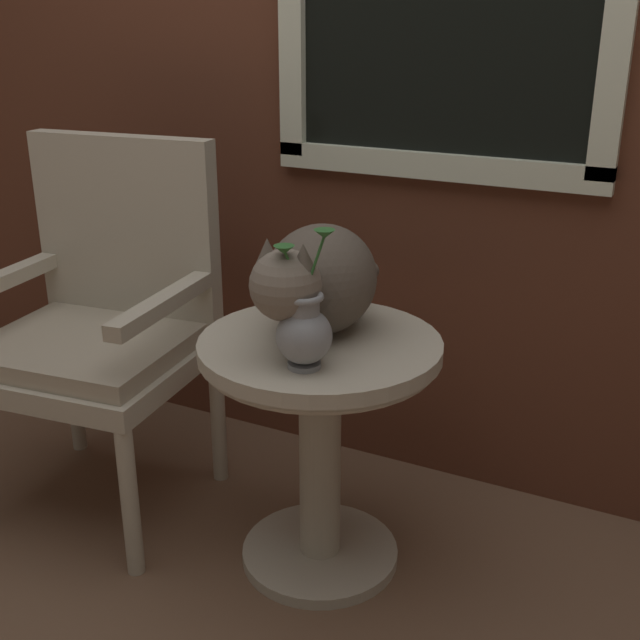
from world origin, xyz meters
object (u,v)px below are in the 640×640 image
at_px(cat, 317,280).
at_px(pewter_vase_with_ivy, 304,329).
at_px(wicker_chair, 103,315).
at_px(wicker_side_table, 320,408).

xyz_separation_m(cat, pewter_vase_with_ivy, (0.06, -0.18, -0.05)).
bearing_deg(pewter_vase_with_ivy, wicker_chair, 166.32).
xyz_separation_m(wicker_chair, pewter_vase_with_ivy, (0.72, -0.17, 0.15)).
distance_m(cat, pewter_vase_with_ivy, 0.20).
bearing_deg(wicker_side_table, cat, 126.93).
bearing_deg(wicker_side_table, wicker_chair, 177.98).
distance_m(wicker_side_table, wicker_chair, 0.69).
distance_m(wicker_side_table, pewter_vase_with_ivy, 0.31).
relative_size(cat, pewter_vase_with_ivy, 2.00).
height_order(cat, pewter_vase_with_ivy, pewter_vase_with_ivy).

